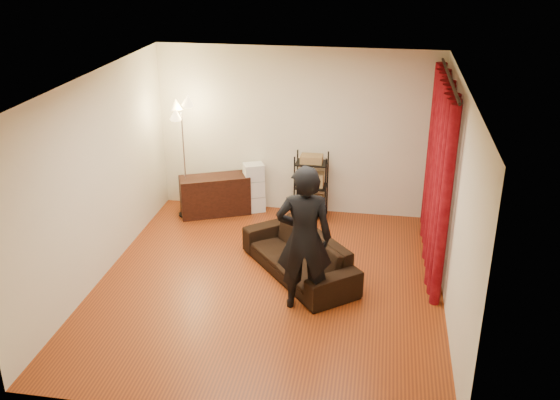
% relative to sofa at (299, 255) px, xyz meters
% --- Properties ---
extents(floor, '(5.00, 5.00, 0.00)m').
position_rel_sofa_xyz_m(floor, '(-0.35, -0.37, -0.28)').
color(floor, '#8D350E').
rests_on(floor, ground).
extents(ceiling, '(5.00, 5.00, 0.00)m').
position_rel_sofa_xyz_m(ceiling, '(-0.35, -0.37, 2.42)').
color(ceiling, white).
rests_on(ceiling, ground).
extents(wall_back, '(5.00, 0.00, 5.00)m').
position_rel_sofa_xyz_m(wall_back, '(-0.35, 2.13, 1.07)').
color(wall_back, beige).
rests_on(wall_back, ground).
extents(wall_front, '(5.00, 0.00, 5.00)m').
position_rel_sofa_xyz_m(wall_front, '(-0.35, -2.87, 1.07)').
color(wall_front, beige).
rests_on(wall_front, ground).
extents(wall_left, '(0.00, 5.00, 5.00)m').
position_rel_sofa_xyz_m(wall_left, '(-2.60, -0.37, 1.07)').
color(wall_left, beige).
rests_on(wall_left, ground).
extents(wall_right, '(0.00, 5.00, 5.00)m').
position_rel_sofa_xyz_m(wall_right, '(1.90, -0.37, 1.07)').
color(wall_right, beige).
rests_on(wall_right, ground).
extents(curtain_rod, '(0.04, 2.65, 0.04)m').
position_rel_sofa_xyz_m(curtain_rod, '(1.80, 0.76, 2.30)').
color(curtain_rod, black).
rests_on(curtain_rod, wall_right).
extents(curtain, '(0.22, 2.65, 2.55)m').
position_rel_sofa_xyz_m(curtain, '(1.78, 0.76, 0.99)').
color(curtain, maroon).
rests_on(curtain, ground).
extents(sofa, '(1.80, 1.97, 0.56)m').
position_rel_sofa_xyz_m(sofa, '(0.00, 0.00, 0.00)').
color(sofa, black).
rests_on(sofa, ground).
extents(person, '(0.73, 0.53, 1.85)m').
position_rel_sofa_xyz_m(person, '(0.17, -0.77, 0.65)').
color(person, black).
rests_on(person, ground).
extents(media_cabinet, '(1.19, 0.83, 0.65)m').
position_rel_sofa_xyz_m(media_cabinet, '(-1.63, 1.73, 0.05)').
color(media_cabinet, black).
rests_on(media_cabinet, ground).
extents(storage_boxes, '(0.41, 0.38, 0.83)m').
position_rel_sofa_xyz_m(storage_boxes, '(-1.03, 1.94, 0.14)').
color(storage_boxes, silver).
rests_on(storage_boxes, ground).
extents(wire_shelf, '(0.56, 0.46, 1.09)m').
position_rel_sofa_xyz_m(wire_shelf, '(-0.07, 1.85, 0.26)').
color(wire_shelf, black).
rests_on(wire_shelf, ground).
extents(floor_lamp, '(0.39, 0.39, 1.93)m').
position_rel_sofa_xyz_m(floor_lamp, '(-2.07, 1.59, 0.68)').
color(floor_lamp, silver).
rests_on(floor_lamp, ground).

